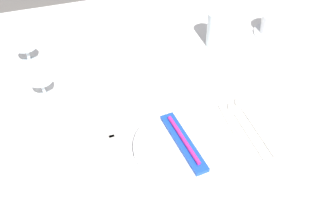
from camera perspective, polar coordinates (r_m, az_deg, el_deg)
The scene contains 13 objects.
ground_plane at distance 1.83m, azimuth -1.28°, elevation -14.03°, with size 6.00×6.00×0.00m, color slate.
dining_table at distance 1.31m, azimuth -1.73°, elevation 1.21°, with size 1.80×1.11×0.74m.
dinner_plate at distance 1.07m, azimuth 1.90°, elevation -4.74°, with size 0.26×0.26×0.02m, color white.
toothbrush_package at distance 1.05m, azimuth 1.92°, elevation -4.15°, with size 0.06×0.21×0.02m.
fork_outer at distance 1.06m, azimuth -6.85°, elevation -5.98°, with size 0.03×0.23×0.00m.
dinner_knife at distance 1.12m, azimuth 9.36°, elevation -2.92°, with size 0.02×0.22×0.00m.
spoon_soup at distance 1.15m, azimuth 10.06°, elevation -1.46°, with size 0.03×0.22×0.01m.
spoon_dessert at distance 1.16m, azimuth 11.17°, elevation -0.89°, with size 0.03×0.23×0.01m.
saucer_left at distance 1.51m, azimuth 14.01°, elevation 10.47°, with size 0.12×0.12×0.01m, color white.
coffee_cup_left at distance 1.49m, azimuth 14.31°, elevation 11.65°, with size 0.11×0.08×0.06m.
wine_glass_centre at distance 1.34m, azimuth -19.17°, elevation 9.43°, with size 0.07×0.07×0.14m.
wine_glass_left at distance 1.19m, azimuth -17.23°, elevation 5.16°, with size 0.07×0.07×0.15m.
drink_tumbler at distance 1.39m, azimuth 6.65°, elevation 10.92°, with size 0.06×0.06×0.12m.
Camera 1 is at (-0.24, -0.92, 1.56)m, focal length 44.60 mm.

